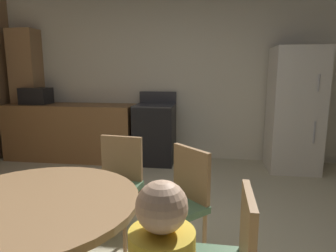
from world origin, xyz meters
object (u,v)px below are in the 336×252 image
(chair_northeast, at_px, (179,199))
(chair_north, at_px, (117,181))
(oven_range, at_px, (155,133))
(dining_table, at_px, (36,229))
(microwave, at_px, (36,96))
(refrigerator, at_px, (294,110))

(chair_northeast, xyz_separation_m, chair_north, (-0.57, 0.28, 0.00))
(oven_range, distance_m, dining_table, 3.13)
(oven_range, bearing_deg, microwave, -179.89)
(refrigerator, height_order, chair_northeast, refrigerator)
(oven_range, relative_size, dining_table, 0.99)
(microwave, distance_m, dining_table, 3.67)
(oven_range, height_order, dining_table, oven_range)
(chair_northeast, relative_size, chair_north, 1.00)
(microwave, bearing_deg, chair_northeast, -43.06)
(oven_range, distance_m, microwave, 2.04)
(oven_range, relative_size, microwave, 2.50)
(dining_table, height_order, chair_northeast, chair_northeast)
(chair_northeast, bearing_deg, chair_north, -71.24)
(oven_range, height_order, refrigerator, refrigerator)
(dining_table, bearing_deg, refrigerator, 55.55)
(chair_northeast, height_order, chair_north, same)
(microwave, height_order, chair_northeast, microwave)
(refrigerator, bearing_deg, chair_north, -133.35)
(refrigerator, xyz_separation_m, chair_north, (-1.97, -2.09, -0.38))
(refrigerator, bearing_deg, dining_table, -124.45)
(oven_range, bearing_deg, refrigerator, -1.51)
(chair_northeast, bearing_deg, oven_range, -120.18)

